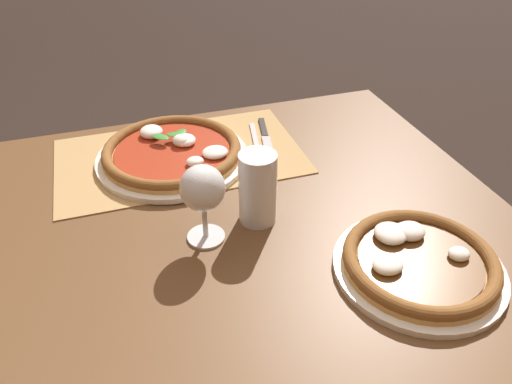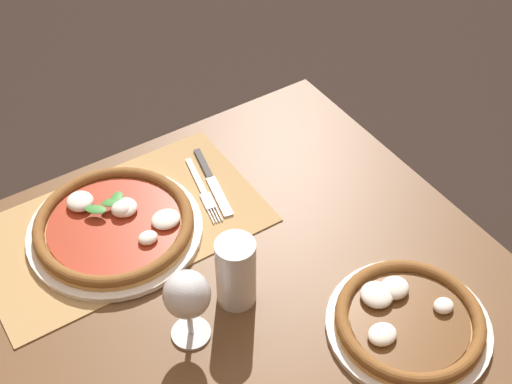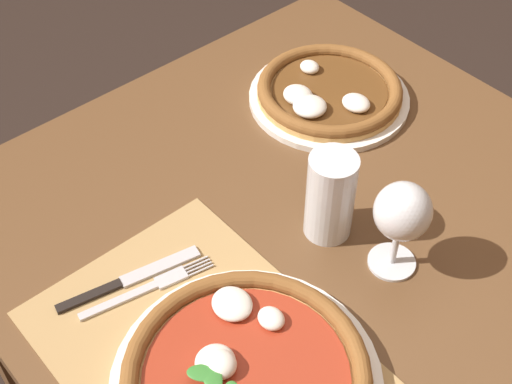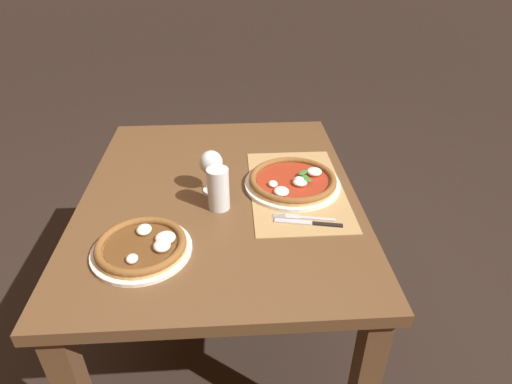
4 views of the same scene
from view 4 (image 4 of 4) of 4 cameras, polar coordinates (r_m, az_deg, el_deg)
ground_plane at (r=2.02m, az=-3.86°, el=-17.99°), size 24.00×24.00×0.00m
dining_table at (r=1.58m, az=-4.69°, el=-3.13°), size 1.20×0.96×0.74m
paper_placemat at (r=1.54m, az=5.43°, el=0.53°), size 0.56×0.33×0.00m
pizza_near at (r=1.54m, az=4.94°, el=1.47°), size 0.34×0.34×0.05m
pizza_far at (r=1.28m, az=-14.93°, el=-7.04°), size 0.29×0.29×0.05m
wine_glass at (r=1.48m, az=-5.99°, el=3.70°), size 0.08×0.08×0.16m
pint_glass at (r=1.40m, az=-4.97°, el=0.33°), size 0.07×0.07×0.15m
fork at (r=1.38m, az=6.34°, el=-3.41°), size 0.06×0.20×0.00m
knife at (r=1.36m, az=6.98°, el=-4.11°), size 0.06×0.21×0.01m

